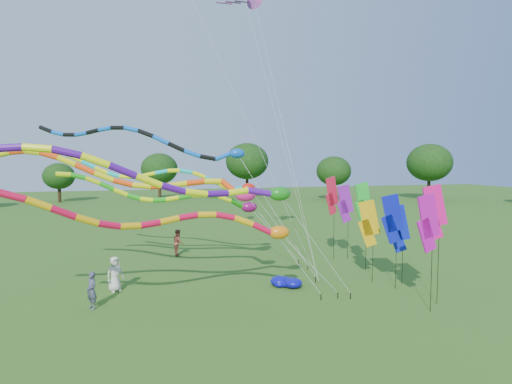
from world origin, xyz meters
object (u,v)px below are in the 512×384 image
object	(u,v)px
tube_kite_red	(183,221)
person_a	(115,274)
blue_nylon_heap	(285,281)
person_b	(92,290)
tube_kite_orange	(152,179)
person_c	(178,242)

from	to	relation	value
tube_kite_red	person_a	distance (m)	5.98
blue_nylon_heap	person_b	xyz separation A→B (m)	(-9.21, -1.10, 0.59)
tube_kite_orange	blue_nylon_heap	bearing A→B (deg)	19.57
tube_kite_red	person_c	distance (m)	11.86
tube_kite_orange	person_c	bearing A→B (deg)	99.52
tube_kite_orange	person_c	size ratio (longest dim) A/B	8.20
tube_kite_orange	person_a	xyz separation A→B (m)	(-1.79, 0.86, -4.67)
tube_kite_orange	blue_nylon_heap	world-z (taller)	tube_kite_orange
tube_kite_orange	person_a	size ratio (longest dim) A/B	8.38
person_b	person_c	world-z (taller)	person_c
tube_kite_red	tube_kite_orange	size ratio (longest dim) A/B	0.97
blue_nylon_heap	person_b	size ratio (longest dim) A/B	0.90
person_b	person_c	distance (m)	10.57
blue_nylon_heap	person_c	world-z (taller)	person_c
tube_kite_orange	person_b	xyz separation A→B (m)	(-2.64, -1.47, -4.72)
person_b	person_c	xyz separation A→B (m)	(4.55, 9.54, 0.07)
person_b	tube_kite_orange	bearing A→B (deg)	84.70
blue_nylon_heap	person_a	size ratio (longest dim) A/B	0.85
blue_nylon_heap	person_a	xyz separation A→B (m)	(-8.36, 1.24, 0.64)
blue_nylon_heap	person_a	bearing A→B (deg)	171.57
tube_kite_red	tube_kite_orange	world-z (taller)	tube_kite_orange
tube_kite_orange	blue_nylon_heap	size ratio (longest dim) A/B	9.89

